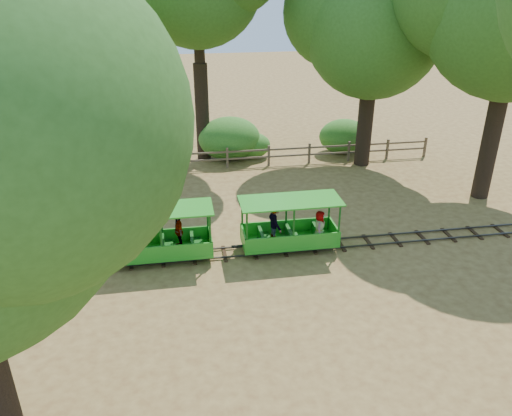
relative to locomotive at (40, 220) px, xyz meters
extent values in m
plane|color=#A48646|center=(7.53, -0.06, -1.72)|extent=(90.00, 90.00, 0.00)
cube|color=#3F3D3A|center=(7.53, -0.36, -1.64)|extent=(22.00, 0.05, 0.05)
cube|color=#3F3D3A|center=(7.53, 0.24, -1.64)|extent=(22.00, 0.05, 0.05)
cube|color=#382314|center=(7.53, -0.06, -1.69)|extent=(0.12, 1.00, 0.05)
cube|color=#382314|center=(2.53, -0.06, -1.69)|extent=(0.12, 1.00, 0.05)
cube|color=#382314|center=(12.53, -0.06, -1.69)|extent=(0.12, 1.00, 0.05)
cube|color=black|center=(0.18, -0.06, -1.43)|extent=(2.29, 0.73, 0.19)
cylinder|color=black|center=(-0.18, -0.06, -1.05)|extent=(1.46, 0.58, 0.58)
cylinder|color=black|center=(-0.75, -0.06, -0.53)|extent=(0.17, 0.17, 0.46)
sphere|color=#B6792B|center=(-0.13, -0.06, -0.74)|extent=(0.27, 0.27, 0.27)
cylinder|color=#B6792B|center=(-0.39, -0.06, -0.71)|extent=(0.10, 0.10, 0.10)
cube|color=black|center=(0.86, -0.06, -1.05)|extent=(0.94, 0.73, 0.57)
cube|color=black|center=(0.86, -0.06, -0.75)|extent=(0.99, 0.79, 0.04)
cone|color=black|center=(-1.06, -0.06, -1.45)|extent=(0.47, 0.67, 0.67)
cylinder|color=#B6792B|center=(-0.94, -0.06, -0.94)|extent=(0.10, 0.15, 0.15)
cylinder|color=maroon|center=(-0.60, -0.44, -1.43)|extent=(0.37, 0.06, 0.37)
cylinder|color=maroon|center=(-0.60, 0.31, -1.43)|extent=(0.37, 0.06, 0.37)
cylinder|color=maroon|center=(0.08, -0.44, -1.43)|extent=(0.37, 0.06, 0.37)
cylinder|color=maroon|center=(0.08, 0.31, -1.43)|extent=(0.37, 0.06, 0.37)
cylinder|color=maroon|center=(0.76, -0.44, -1.43)|extent=(0.37, 0.06, 0.37)
cylinder|color=maroon|center=(0.76, 0.31, -1.43)|extent=(0.37, 0.06, 0.37)
sphere|color=white|center=(-0.65, -0.01, 0.07)|extent=(0.94, 0.94, 0.94)
sphere|color=white|center=(-0.23, 0.04, 0.43)|extent=(1.25, 1.25, 1.25)
sphere|color=white|center=(0.50, 0.09, 0.74)|extent=(1.04, 1.04, 1.04)
imported|color=silver|center=(0.68, -0.16, 0.16)|extent=(0.50, 0.69, 1.77)
cube|color=#269520|center=(3.55, -0.06, -1.42)|extent=(3.16, 1.21, 0.09)
cube|color=#135314|center=(3.55, -0.06, -1.53)|extent=(2.85, 0.47, 0.13)
cube|color=#269520|center=(3.55, -0.63, -1.14)|extent=(3.16, 0.06, 0.47)
cube|color=#269520|center=(3.55, 0.51, -1.14)|extent=(3.16, 0.06, 0.47)
cube|color=#269520|center=(3.55, -0.06, 0.07)|extent=(3.30, 1.35, 0.05)
cylinder|color=#135314|center=(2.04, -0.61, -0.67)|extent=(0.07, 0.07, 1.49)
cylinder|color=#135314|center=(2.04, 0.49, -0.67)|extent=(0.07, 0.07, 1.49)
cylinder|color=#135314|center=(5.06, -0.61, -0.67)|extent=(0.07, 0.07, 1.49)
cylinder|color=#135314|center=(5.06, 0.49, -0.67)|extent=(0.07, 0.07, 1.49)
cube|color=#135314|center=(2.60, -0.06, -1.18)|extent=(0.11, 1.02, 0.37)
cube|color=#135314|center=(3.55, -0.06, -1.18)|extent=(0.11, 1.02, 0.37)
cube|color=#135314|center=(4.50, -0.06, -1.18)|extent=(0.11, 1.02, 0.37)
cylinder|color=black|center=(2.54, -0.38, -1.49)|extent=(0.26, 0.06, 0.26)
cylinder|color=black|center=(2.54, 0.26, -1.49)|extent=(0.26, 0.06, 0.26)
cylinder|color=black|center=(4.56, -0.38, -1.49)|extent=(0.26, 0.06, 0.26)
cylinder|color=black|center=(4.56, 0.26, -1.49)|extent=(0.26, 0.06, 0.26)
imported|color=gray|center=(2.69, -0.27, -0.80)|extent=(0.52, 0.62, 1.13)
imported|color=gray|center=(4.09, 0.09, -0.79)|extent=(0.42, 0.73, 1.16)
cube|color=#269520|center=(7.72, -0.06, -1.42)|extent=(3.16, 1.21, 0.09)
cube|color=#135314|center=(7.72, -0.06, -1.53)|extent=(2.85, 0.47, 0.13)
cube|color=#269520|center=(7.72, -0.63, -1.14)|extent=(3.16, 0.06, 0.47)
cube|color=#269520|center=(7.72, 0.51, -1.14)|extent=(3.16, 0.06, 0.47)
cube|color=#269520|center=(7.72, -0.06, 0.07)|extent=(3.30, 1.35, 0.05)
cylinder|color=#135314|center=(6.21, -0.61, -0.67)|extent=(0.07, 0.07, 1.49)
cylinder|color=#135314|center=(6.21, 0.49, -0.67)|extent=(0.07, 0.07, 1.49)
cylinder|color=#135314|center=(9.23, -0.61, -0.67)|extent=(0.07, 0.07, 1.49)
cylinder|color=#135314|center=(9.23, 0.49, -0.67)|extent=(0.07, 0.07, 1.49)
cube|color=#135314|center=(6.77, -0.06, -1.18)|extent=(0.11, 1.02, 0.37)
cube|color=#135314|center=(7.72, -0.06, -1.18)|extent=(0.11, 1.02, 0.37)
cube|color=#135314|center=(8.67, -0.06, -1.18)|extent=(0.11, 1.02, 0.37)
cylinder|color=black|center=(6.71, -0.38, -1.49)|extent=(0.26, 0.06, 0.26)
cylinder|color=black|center=(6.71, 0.26, -1.49)|extent=(0.26, 0.06, 0.26)
cylinder|color=black|center=(8.73, -0.38, -1.49)|extent=(0.26, 0.06, 0.26)
cylinder|color=black|center=(8.73, 0.26, -1.49)|extent=(0.26, 0.06, 0.26)
imported|color=gray|center=(7.26, 0.11, -0.71)|extent=(0.64, 0.93, 1.32)
imported|color=gray|center=(8.65, -0.37, -0.80)|extent=(0.54, 0.65, 1.14)
cylinder|color=#2D2116|center=(-0.97, 5.94, 0.01)|extent=(0.70, 0.70, 3.46)
cylinder|color=#2D2116|center=(-0.97, 5.94, 2.73)|extent=(0.52, 0.53, 1.98)
sphere|color=#2D571B|center=(-0.97, 5.94, 4.60)|extent=(5.85, 5.85, 5.85)
sphere|color=#2D571B|center=(0.50, 5.06, 5.33)|extent=(4.39, 4.39, 4.39)
cylinder|color=#2D2116|center=(5.53, 9.44, 0.61)|extent=(0.66, 0.66, 4.66)
cylinder|color=#2D2116|center=(5.53, 9.44, 4.27)|extent=(0.50, 0.50, 2.66)
cylinder|color=#2D2116|center=(13.03, 7.44, -0.03)|extent=(0.72, 0.72, 3.39)
cylinder|color=#2D2116|center=(13.03, 7.44, 2.64)|extent=(0.54, 0.54, 1.94)
sphere|color=#2D571B|center=(13.03, 7.44, 4.51)|extent=(6.06, 6.06, 6.06)
sphere|color=#2D571B|center=(14.55, 6.53, 5.27)|extent=(4.54, 4.54, 4.54)
sphere|color=#2D571B|center=(11.67, 8.50, 5.12)|extent=(4.85, 4.85, 4.85)
cylinder|color=#2D2116|center=(16.53, 2.94, 0.29)|extent=(0.68, 0.68, 4.03)
cylinder|color=#2D2116|center=(16.53, 2.94, 3.46)|extent=(0.51, 0.51, 2.30)
sphere|color=#2D571B|center=(2.12, -7.51, 4.97)|extent=(4.77, 4.77, 4.77)
cube|color=brown|center=(-1.47, 7.94, -1.22)|extent=(0.10, 0.10, 1.00)
cube|color=brown|center=(0.53, 7.94, -1.22)|extent=(0.10, 0.10, 1.00)
cube|color=brown|center=(2.53, 7.94, -1.22)|extent=(0.10, 0.10, 1.00)
cube|color=brown|center=(4.53, 7.94, -1.22)|extent=(0.10, 0.10, 1.00)
cube|color=brown|center=(6.53, 7.94, -1.22)|extent=(0.10, 0.10, 1.00)
cube|color=brown|center=(8.53, 7.94, -1.22)|extent=(0.10, 0.10, 1.00)
cube|color=brown|center=(10.53, 7.94, -1.22)|extent=(0.10, 0.10, 1.00)
cube|color=brown|center=(12.53, 7.94, -1.22)|extent=(0.10, 0.10, 1.00)
cube|color=brown|center=(14.53, 7.94, -1.22)|extent=(0.10, 0.10, 1.00)
cube|color=brown|center=(16.53, 7.94, -1.22)|extent=(0.10, 0.10, 1.00)
cube|color=brown|center=(7.53, 7.94, -0.92)|extent=(18.00, 0.06, 0.08)
cube|color=brown|center=(7.53, 7.94, -1.27)|extent=(18.00, 0.06, 0.08)
ellipsoid|color=#2D6B1E|center=(-1.46, 9.24, -0.97)|extent=(2.16, 1.66, 1.49)
ellipsoid|color=#2D6B1E|center=(6.80, 9.24, -0.66)|extent=(3.05, 2.35, 2.11)
ellipsoid|color=#2D6B1E|center=(7.94, 9.24, -1.09)|extent=(1.81, 1.40, 1.26)
ellipsoid|color=#2D6B1E|center=(12.66, 9.24, -0.85)|extent=(2.51, 1.93, 1.74)
camera|label=1|loc=(4.24, -14.30, 6.77)|focal=35.00mm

